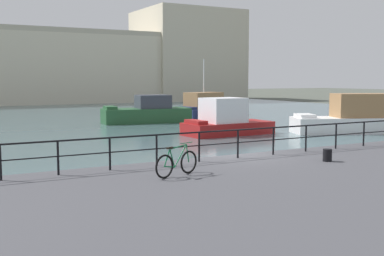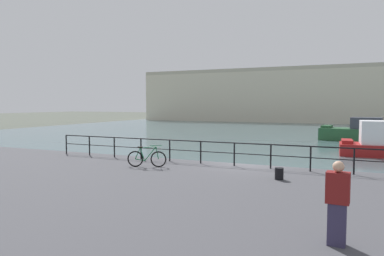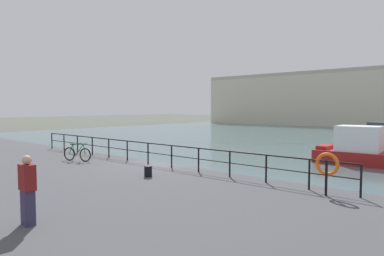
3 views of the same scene
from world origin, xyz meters
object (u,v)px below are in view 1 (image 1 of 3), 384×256
(parked_bicycle, at_px, (177,163))
(mooring_bollard, at_px, (327,155))
(moored_small_launch, at_px, (226,121))
(moored_harbor_tender, at_px, (358,118))
(moored_green_narrowboat, at_px, (208,107))
(moored_red_daysailer, at_px, (147,112))
(harbor_building, at_px, (62,65))

(parked_bicycle, xyz_separation_m, mooring_bollard, (5.87, -0.27, -0.17))
(moored_small_launch, bearing_deg, moored_harbor_tender, 155.76)
(moored_harbor_tender, height_order, parked_bicycle, moored_harbor_tender)
(moored_green_narrowboat, bearing_deg, parked_bicycle, 41.67)
(moored_green_narrowboat, xyz_separation_m, moored_red_daysailer, (-7.72, -3.21, -0.01))
(moored_green_narrowboat, relative_size, moored_red_daysailer, 1.07)
(moored_green_narrowboat, xyz_separation_m, moored_harbor_tender, (1.78, -16.92, 0.13))
(moored_small_launch, height_order, moored_red_daysailer, moored_small_launch)
(moored_green_narrowboat, distance_m, moored_harbor_tender, 17.01)
(moored_green_narrowboat, relative_size, moored_small_launch, 1.33)
(parked_bicycle, bearing_deg, moored_green_narrowboat, 39.07)
(moored_green_narrowboat, bearing_deg, moored_small_launch, 47.77)
(harbor_building, height_order, moored_red_daysailer, harbor_building)
(moored_green_narrowboat, bearing_deg, moored_red_daysailer, 6.46)
(harbor_building, height_order, moored_harbor_tender, harbor_building)
(moored_harbor_tender, distance_m, moored_small_launch, 9.07)
(moored_red_daysailer, bearing_deg, parked_bicycle, 76.46)
(harbor_building, height_order, moored_small_launch, harbor_building)
(moored_small_launch, bearing_deg, parked_bicycle, 49.98)
(moored_green_narrowboat, xyz_separation_m, mooring_bollard, (-11.24, -27.41, 0.08))
(moored_green_narrowboat, relative_size, parked_bicycle, 4.71)
(moored_red_daysailer, bearing_deg, harbor_building, -85.29)
(moored_red_daysailer, bearing_deg, moored_harbor_tender, 132.61)
(moored_harbor_tender, bearing_deg, moored_green_narrowboat, -61.32)
(moored_red_daysailer, relative_size, parked_bicycle, 4.38)
(moored_green_narrowboat, distance_m, mooring_bollard, 29.63)
(moored_red_daysailer, distance_m, mooring_bollard, 24.46)
(harbor_building, height_order, mooring_bollard, harbor_building)
(moored_small_launch, distance_m, moored_red_daysailer, 10.39)
(mooring_bollard, bearing_deg, moored_green_narrowboat, 67.71)
(moored_harbor_tender, xyz_separation_m, mooring_bollard, (-13.02, -10.50, -0.05))
(moored_green_narrowboat, height_order, mooring_bollard, moored_green_narrowboat)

